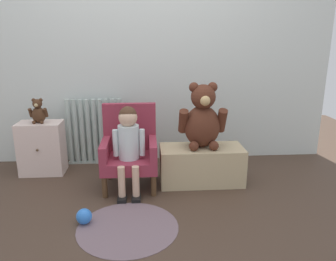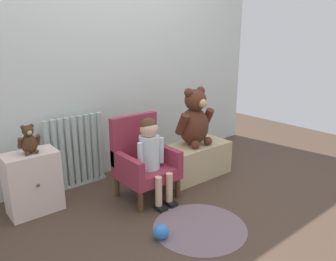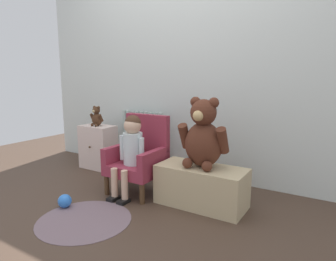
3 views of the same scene
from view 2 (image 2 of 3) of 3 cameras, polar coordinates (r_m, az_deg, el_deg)
ground_plane at (r=2.64m, az=4.88°, el=-14.42°), size 6.00×6.00×0.00m
back_wall at (r=3.24m, az=-10.02°, el=13.49°), size 3.80×0.05×2.40m
radiator at (r=3.08m, az=-15.75°, el=-3.64°), size 0.56×0.05×0.66m
small_dresser at (r=2.78m, az=-22.47°, el=-8.37°), size 0.39×0.27×0.49m
child_armchair at (r=2.81m, az=-4.35°, el=-5.18°), size 0.45×0.42×0.69m
child_figure at (r=2.67m, az=-2.98°, el=-3.08°), size 0.25×0.35×0.71m
low_bench at (r=3.24m, az=4.69°, el=-5.20°), size 0.72×0.33×0.32m
large_teddy_bear at (r=3.13m, az=4.66°, el=1.84°), size 0.40×0.28×0.56m
small_teddy_bear at (r=2.65m, az=-23.06°, el=-1.64°), size 0.16×0.11×0.22m
floor_rug at (r=2.49m, az=5.57°, el=-16.42°), size 0.68×0.68×0.01m
toy_ball at (r=2.34m, az=-1.22°, el=-17.21°), size 0.11×0.11×0.11m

